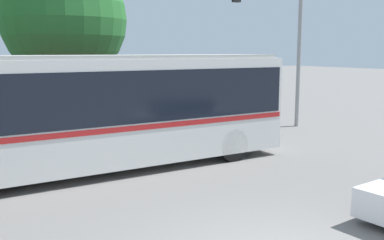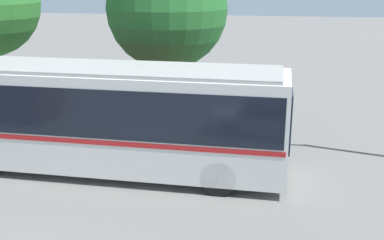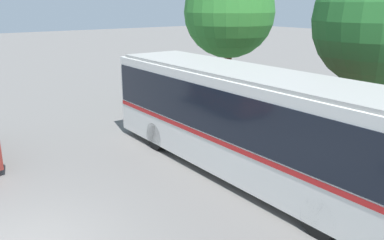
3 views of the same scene
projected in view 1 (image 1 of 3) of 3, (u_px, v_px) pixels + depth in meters
name	position (u px, v px, depth m)	size (l,w,h in m)	color
city_bus	(98.00, 106.00, 12.23)	(11.42, 2.70, 3.24)	silver
traffic_light_pole	(282.00, 30.00, 18.61)	(4.39, 0.24, 6.44)	gray
flowering_hedge	(57.00, 130.00, 14.97)	(6.75, 1.36, 1.37)	#286028
street_tree_centre	(64.00, 20.00, 17.13)	(4.87, 4.87, 6.99)	brown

